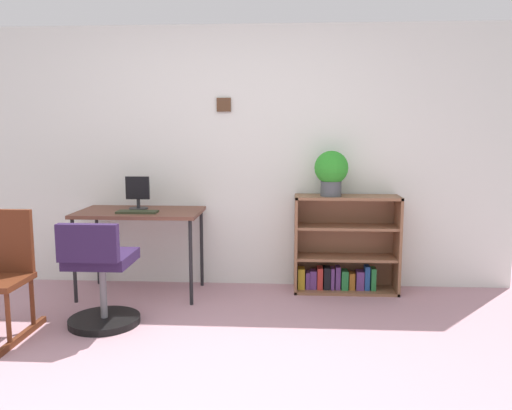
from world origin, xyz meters
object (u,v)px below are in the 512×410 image
keyboard (137,212)px  bookshelf_low (344,249)px  monitor (138,193)px  potted_plant_on_shelf (331,171)px  desk (140,217)px  office_chair (100,279)px

keyboard → bookshelf_low: bearing=11.0°
monitor → potted_plant_on_shelf: potted_plant_on_shelf is taller
bookshelf_low → potted_plant_on_shelf: potted_plant_on_shelf is taller
keyboard → monitor: bearing=103.9°
desk → keyboard: 0.14m
potted_plant_on_shelf → office_chair: bearing=-151.4°
keyboard → potted_plant_on_shelf: (1.62, 0.28, 0.33)m
desk → potted_plant_on_shelf: 1.69m
keyboard → potted_plant_on_shelf: 1.68m
monitor → office_chair: (-0.04, -0.86, -0.52)m
desk → office_chair: (-0.08, -0.78, -0.32)m
bookshelf_low → potted_plant_on_shelf: bearing=-156.6°
keyboard → potted_plant_on_shelf: potted_plant_on_shelf is taller
keyboard → office_chair: size_ratio=0.42×
office_chair → bookshelf_low: 2.10m
monitor → keyboard: bearing=-76.1°
desk → bookshelf_low: (1.77, 0.21, -0.30)m
bookshelf_low → office_chair: bearing=-151.8°
potted_plant_on_shelf → desk: bearing=-174.6°
office_chair → potted_plant_on_shelf: bearing=28.6°
office_chair → bookshelf_low: bearing=28.2°
desk → keyboard: (0.02, -0.13, 0.07)m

